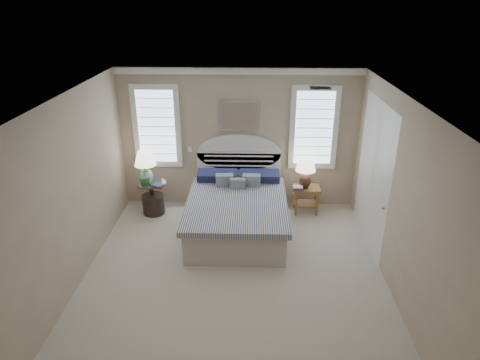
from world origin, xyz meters
The scene contains 21 objects.
floor centered at (0.00, 0.00, 0.00)m, with size 4.50×5.00×0.01m, color #BFB5A3.
ceiling centered at (0.00, 0.00, 2.70)m, with size 4.50×5.00×0.01m, color silver.
wall_back centered at (0.00, 2.50, 1.35)m, with size 4.50×0.02×2.70m, color #BBA98C.
wall_left centered at (-2.25, 0.00, 1.35)m, with size 0.02×5.00×2.70m, color #BBA98C.
wall_right centered at (2.25, 0.00, 1.35)m, with size 0.02×5.00×2.70m, color #BBA98C.
crown_molding centered at (0.00, 2.46, 2.64)m, with size 4.50×0.08×0.12m, color white.
hvac_vent centered at (1.20, 0.80, 2.68)m, with size 0.30×0.20×0.02m, color #B2B2B2.
switch_plate centered at (-0.95, 2.48, 1.15)m, with size 0.08×0.01×0.12m, color white.
window_left centered at (-1.55, 2.48, 1.60)m, with size 0.90×0.06×1.60m, color silver.
window_right centered at (1.40, 2.48, 1.60)m, with size 0.90×0.06×1.60m, color silver.
painting centered at (0.00, 2.46, 1.82)m, with size 0.74×0.04×0.58m, color silver.
closet_door centered at (2.23, 1.20, 1.20)m, with size 0.02×1.80×2.40m, color silver.
bed centered at (0.00, 1.46, 0.39)m, with size 1.72×2.28×1.47m.
side_table_left centered at (-1.65, 2.05, 0.39)m, with size 0.56×0.56×0.63m.
nightstand_right centered at (1.30, 2.15, 0.39)m, with size 0.50×0.40×0.53m.
floor_pot centered at (-1.63, 2.01, 0.19)m, with size 0.42×0.42×0.38m, color black.
lamp_left centered at (-1.71, 2.00, 1.03)m, with size 0.43×0.43×0.65m.
lamp_right centered at (1.25, 2.12, 0.90)m, with size 0.49×0.49×0.61m.
potted_plant centered at (-1.73, 1.94, 0.83)m, with size 0.23×0.23×0.40m, color #307A36.
books_left centered at (-1.48, 1.83, 0.66)m, with size 0.24×0.21×0.06m.
books_right centered at (1.11, 2.00, 0.57)m, with size 0.22×0.17×0.08m.
Camera 1 is at (0.26, -5.26, 3.91)m, focal length 32.00 mm.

